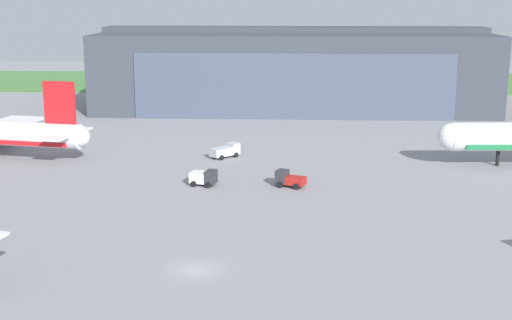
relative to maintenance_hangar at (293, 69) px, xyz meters
name	(u,v)px	position (x,y,z in m)	size (l,w,h in m)	color
ground_plane	(196,270)	(-9.55, -104.70, -8.78)	(440.00, 440.00, 0.00)	gray
grass_field_strip	(261,82)	(-9.55, 48.33, -8.74)	(440.00, 56.00, 0.08)	#487E3E
maintenance_hangar	(293,69)	(0.00, 0.00, 0.00)	(88.11, 39.81, 18.48)	#383D47
fuel_bowser	(204,177)	(-12.41, -74.06, -7.63)	(3.85, 3.19, 2.18)	#2D2D33
stair_truck	(226,151)	(-11.02, -56.54, -7.68)	(4.93, 4.83, 2.18)	#B7BCC6
ops_van	(289,179)	(-0.79, -74.20, -7.69)	(4.36, 3.29, 2.24)	#2D2D33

